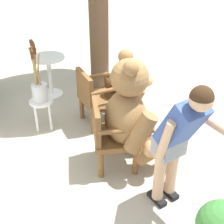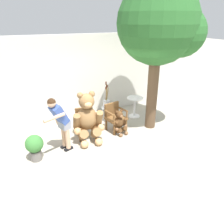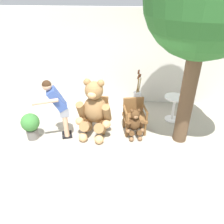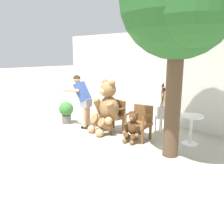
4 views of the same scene
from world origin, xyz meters
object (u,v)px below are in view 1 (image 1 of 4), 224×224
teddy_bear_small (114,99)px  person_visitor (179,137)px  round_side_table (49,72)px  brush_bucket (39,88)px  wooden_chair_left (111,133)px  teddy_bear_large (132,114)px  white_stool (42,107)px  wooden_chair_right (96,96)px

teddy_bear_small → person_visitor: size_ratio=0.50×
person_visitor → round_side_table: bearing=20.9°
brush_bucket → wooden_chair_left: bearing=-142.2°
person_visitor → teddy_bear_large: bearing=15.3°
white_stool → person_visitor: bearing=-145.4°
teddy_bear_large → round_side_table: bearing=23.1°
wooden_chair_right → teddy_bear_small: wooden_chair_right is taller
wooden_chair_right → teddy_bear_small: 0.29m
teddy_bear_large → person_visitor: 0.85m
white_stool → brush_bucket: 0.30m
wooden_chair_left → white_stool: bearing=37.7°
wooden_chair_left → brush_bucket: 1.31m
brush_bucket → white_stool: bearing=-118.8°
brush_bucket → person_visitor: bearing=-145.3°
wooden_chair_left → teddy_bear_small: 1.02m
person_visitor → white_stool: person_visitor is taller
round_side_table → teddy_bear_small: bearing=-139.6°
wooden_chair_left → teddy_bear_large: bearing=-93.2°
teddy_bear_large → teddy_bear_small: 1.05m
wooden_chair_left → white_stool: (1.02, 0.79, -0.11)m
round_side_table → brush_bucket: bearing=169.8°
teddy_bear_small → white_stool: teddy_bear_small is taller
wooden_chair_right → teddy_bear_small: size_ratio=1.13×
white_stool → wooden_chair_right: bearing=-94.4°
wooden_chair_right → white_stool: wooden_chair_right is taller
person_visitor → round_side_table: person_visitor is taller
teddy_bear_large → teddy_bear_small: size_ratio=1.91×
teddy_bear_large → round_side_table: size_ratio=2.02×
person_visitor → wooden_chair_right: bearing=15.1°
brush_bucket → wooden_chair_right: bearing=-94.5°
person_visitor → brush_bucket: size_ratio=1.70×
white_stool → round_side_table: (1.01, -0.18, 0.09)m
teddy_bear_small → teddy_bear_large: bearing=178.7°
wooden_chair_left → white_stool: 1.29m
teddy_bear_large → round_side_table: teddy_bear_large is taller
teddy_bear_small → white_stool: (0.04, 1.07, -0.02)m
person_visitor → teddy_bear_small: bearing=6.2°
teddy_bear_small → brush_bucket: size_ratio=0.85×
teddy_bear_small → wooden_chair_left: bearing=164.0°
teddy_bear_large → white_stool: bearing=45.4°
wooden_chair_right → round_side_table: 1.23m
person_visitor → brush_bucket: bearing=34.7°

